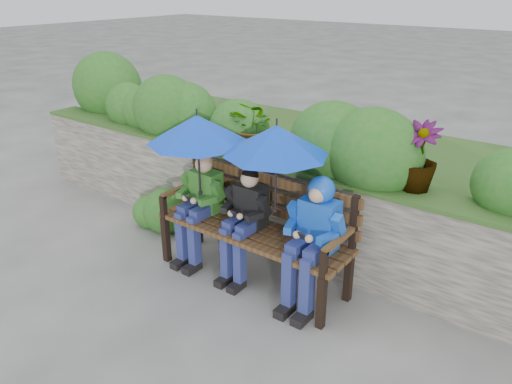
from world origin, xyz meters
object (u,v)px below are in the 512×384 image
Objects in this scene: boy_middle at (245,217)px; boy_right at (313,231)px; umbrella_left at (197,129)px; boy_left at (200,201)px; umbrella_right at (276,140)px; park_bench at (257,222)px.

boy_middle is 0.76m from boy_right.
boy_right is 1.24× the size of umbrella_left.
boy_right reaches higher than boy_middle.
umbrella_right is (0.90, 0.04, 0.81)m from boy_left.
umbrella_left is (-1.30, -0.03, 0.71)m from boy_right.
boy_middle is 1.16× the size of umbrella_left.
umbrella_left is at bearing -175.69° from umbrella_right.
umbrella_right is (0.33, 0.04, 0.82)m from boy_middle.
boy_left is (-0.66, -0.09, 0.07)m from park_bench.
umbrella_left reaches higher than park_bench.
umbrella_right reaches higher than boy_middle.
park_bench is 1.71× the size of boy_left.
park_bench is at bearing 50.11° from boy_middle.
boy_right is 0.86m from umbrella_right.
umbrella_right reaches higher than umbrella_left.
boy_middle is 1.21× the size of umbrella_right.
boy_right is 1.29× the size of umbrella_right.
park_bench is 2.02× the size of umbrella_left.
boy_left is at bearing -177.19° from umbrella_right.
umbrella_left is (-0.55, -0.02, 0.79)m from boy_middle.
boy_left reaches higher than boy_middle.
boy_right reaches higher than park_bench.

